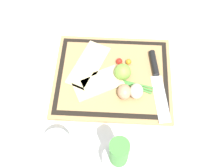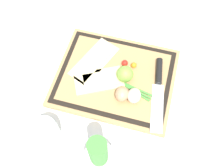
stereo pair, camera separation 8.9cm
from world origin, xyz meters
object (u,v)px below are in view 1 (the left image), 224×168
pizza_slice_far (98,83)px  egg_pink (136,91)px  sauce_jar (58,147)px  lime (123,73)px  cherry_tomato_yellow (128,62)px  pizza_slice_near (88,66)px  egg_brown (124,92)px  herb_pot (119,158)px  knife (156,73)px  cherry_tomato_red (119,61)px

pizza_slice_far → egg_pink: bearing=165.0°
egg_pink → sauce_jar: 0.31m
pizza_slice_far → egg_pink: 0.14m
lime → cherry_tomato_yellow: bearing=-108.7°
pizza_slice_far → sauce_jar: bearing=65.9°
pizza_slice_near → egg_brown: bearing=141.0°
egg_brown → sauce_jar: 0.27m
lime → herb_pot: size_ratio=0.28×
knife → herb_pot: bearing=68.7°
cherry_tomato_yellow → pizza_slice_near: bearing=8.0°
pizza_slice_far → herb_pot: 0.28m
pizza_slice_far → egg_brown: size_ratio=3.51×
egg_brown → lime: (0.01, -0.07, 0.01)m
pizza_slice_far → herb_pot: (-0.08, 0.26, 0.05)m
pizza_slice_near → egg_pink: (-0.17, 0.10, 0.02)m
lime → herb_pot: herb_pot is taller
egg_brown → lime: lime is taller
knife → cherry_tomato_yellow: bearing=-23.4°
pizza_slice_near → cherry_tomato_yellow: bearing=-172.0°
pizza_slice_far → knife: pizza_slice_far is taller
knife → egg_pink: 0.11m
egg_pink → herb_pot: 0.24m
sauce_jar → pizza_slice_near: bearing=-101.6°
pizza_slice_near → sauce_jar: bearing=78.4°
sauce_jar → knife: bearing=-137.5°
herb_pot → knife: bearing=-111.3°
cherry_tomato_yellow → sauce_jar: size_ratio=0.23×
sauce_jar → herb_pot: bearing=170.1°
lime → cherry_tomato_red: bearing=-77.0°
herb_pot → sauce_jar: 0.19m
cherry_tomato_red → herb_pot: 0.35m
pizza_slice_far → sauce_jar: sauce_jar is taller
egg_pink → cherry_tomato_yellow: bearing=-77.2°
lime → cherry_tomato_yellow: 0.06m
egg_pink → cherry_tomato_red: bearing=-63.5°
knife → herb_pot: (0.12, 0.31, 0.04)m
pizza_slice_far → sauce_jar: 0.26m
cherry_tomato_red → lime: bearing=103.0°
egg_pink → lime: lime is taller
pizza_slice_near → pizza_slice_far: 0.08m
herb_pot → sauce_jar: bearing=-9.9°
cherry_tomato_yellow → sauce_jar: bearing=57.2°
lime → cherry_tomato_red: 0.06m
lime → cherry_tomato_red: size_ratio=2.53×
knife → egg_brown: (0.11, 0.09, 0.01)m
pizza_slice_far → lime: 0.09m
knife → cherry_tomato_yellow: 0.11m
knife → herb_pot: size_ratio=1.34×
pizza_slice_near → lime: (-0.12, 0.04, 0.02)m
pizza_slice_far → egg_pink: egg_pink is taller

